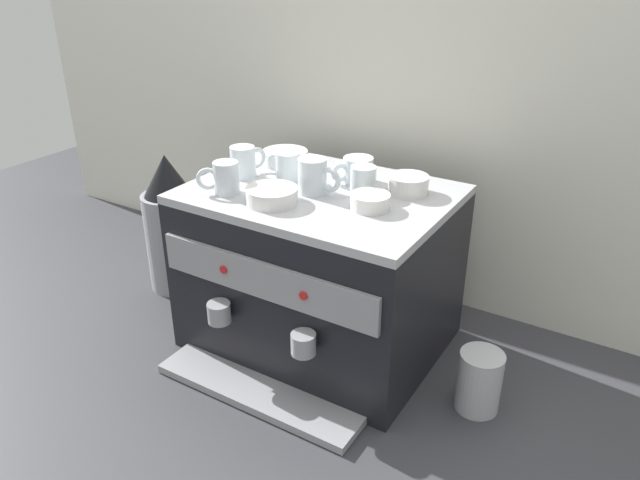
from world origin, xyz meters
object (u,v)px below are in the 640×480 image
(ceramic_cup_0, at_px, (224,178))
(coffee_grinder, at_px, (172,227))
(ceramic_cup_3, at_px, (314,176))
(ceramic_cup_4, at_px, (363,180))
(milk_pitcher, at_px, (479,381))
(ceramic_bowl_0, at_px, (285,158))
(ceramic_bowl_2, at_px, (408,185))
(ceramic_bowl_3, at_px, (370,202))
(ceramic_cup_5, at_px, (357,170))
(ceramic_cup_2, at_px, (244,161))
(ceramic_bowl_1, at_px, (272,196))
(espresso_machine, at_px, (319,269))
(ceramic_cup_1, at_px, (287,165))

(ceramic_cup_0, distance_m, coffee_grinder, 0.47)
(ceramic_cup_3, relative_size, ceramic_cup_4, 1.31)
(milk_pitcher, bearing_deg, ceramic_bowl_0, 165.51)
(ceramic_bowl_2, bearing_deg, milk_pitcher, -28.02)
(ceramic_cup_4, xyz_separation_m, milk_pitcher, (0.36, -0.09, -0.39))
(ceramic_bowl_3, height_order, coffee_grinder, ceramic_bowl_3)
(ceramic_cup_0, xyz_separation_m, milk_pitcher, (0.64, 0.09, -0.40))
(ceramic_cup_5, height_order, ceramic_bowl_2, ceramic_cup_5)
(ceramic_cup_2, xyz_separation_m, ceramic_bowl_1, (0.16, -0.11, -0.02))
(ceramic_cup_4, bearing_deg, espresso_machine, -155.06)
(ceramic_cup_2, xyz_separation_m, ceramic_bowl_0, (0.03, 0.14, -0.02))
(ceramic_cup_2, bearing_deg, ceramic_bowl_1, -33.52)
(milk_pitcher, bearing_deg, ceramic_cup_4, 166.58)
(ceramic_cup_2, height_order, ceramic_cup_5, ceramic_cup_2)
(ceramic_cup_3, height_order, ceramic_cup_5, ceramic_cup_3)
(ceramic_cup_4, relative_size, ceramic_bowl_0, 0.70)
(ceramic_cup_2, distance_m, ceramic_bowl_1, 0.19)
(ceramic_cup_2, bearing_deg, ceramic_bowl_0, 77.08)
(espresso_machine, relative_size, ceramic_bowl_0, 5.04)
(ceramic_bowl_3, xyz_separation_m, coffee_grinder, (-0.69, 0.05, -0.25))
(espresso_machine, height_order, ceramic_cup_3, ceramic_cup_3)
(ceramic_cup_5, xyz_separation_m, ceramic_bowl_0, (-0.23, 0.02, -0.01))
(ceramic_bowl_0, bearing_deg, ceramic_cup_5, -5.80)
(ceramic_bowl_1, bearing_deg, ceramic_cup_3, 63.47)
(espresso_machine, distance_m, coffee_grinder, 0.53)
(ceramic_cup_1, bearing_deg, ceramic_cup_3, -23.74)
(ceramic_cup_2, bearing_deg, milk_pitcher, -2.48)
(ceramic_bowl_1, bearing_deg, ceramic_bowl_3, 22.82)
(ceramic_bowl_2, bearing_deg, ceramic_bowl_3, -104.74)
(ceramic_cup_4, height_order, ceramic_cup_5, ceramic_cup_4)
(ceramic_cup_5, distance_m, ceramic_bowl_3, 0.17)
(espresso_machine, relative_size, ceramic_bowl_3, 6.88)
(ceramic_cup_3, bearing_deg, milk_pitcher, -3.02)
(ceramic_bowl_0, relative_size, ceramic_bowl_2, 1.29)
(ceramic_cup_5, distance_m, coffee_grinder, 0.64)
(ceramic_cup_0, relative_size, milk_pitcher, 0.60)
(ceramic_cup_3, xyz_separation_m, milk_pitcher, (0.46, -0.02, -0.40))
(coffee_grinder, xyz_separation_m, milk_pitcher, (0.98, -0.06, -0.13))
(ceramic_cup_3, bearing_deg, ceramic_cup_1, 156.26)
(ceramic_cup_3, bearing_deg, ceramic_cup_4, 31.94)
(ceramic_bowl_3, height_order, milk_pitcher, ceramic_bowl_3)
(ceramic_cup_3, bearing_deg, ceramic_bowl_2, 31.26)
(ceramic_cup_3, bearing_deg, ceramic_cup_2, 178.68)
(ceramic_cup_1, height_order, milk_pitcher, ceramic_cup_1)
(milk_pitcher, bearing_deg, ceramic_bowl_3, 178.10)
(ceramic_bowl_3, bearing_deg, ceramic_cup_1, 166.79)
(ceramic_cup_5, bearing_deg, coffee_grinder, -171.89)
(ceramic_cup_1, bearing_deg, milk_pitcher, -7.33)
(espresso_machine, height_order, ceramic_bowl_0, ceramic_bowl_0)
(ceramic_bowl_2, relative_size, ceramic_bowl_3, 1.06)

